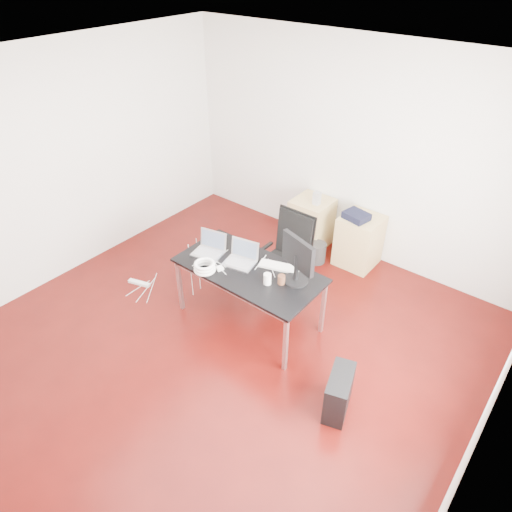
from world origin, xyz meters
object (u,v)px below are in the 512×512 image
Objects in this scene: pc_tower at (339,393)px; filing_cabinet_left at (311,223)px; office_chair at (287,254)px; filing_cabinet_right at (359,241)px; desk at (249,273)px.

filing_cabinet_left is at bearing 110.67° from pc_tower.
pc_tower is at bearing -37.74° from office_chair.
office_chair is 1.54× the size of filing_cabinet_left.
filing_cabinet_right is 2.43m from pc_tower.
office_chair is at bearing 84.81° from desk.
desk is 2.29× the size of filing_cabinet_left.
pc_tower is at bearing -65.81° from filing_cabinet_right.
filing_cabinet_right reaches higher than pc_tower.
desk is 1.86m from filing_cabinet_right.
office_chair reaches higher than filing_cabinet_right.
desk is at bearing 145.48° from pc_tower.
desk is 1.84m from filing_cabinet_left.
filing_cabinet_left is 1.00× the size of filing_cabinet_right.
office_chair is 1.24m from filing_cabinet_left.
filing_cabinet_right is (0.75, 0.00, 0.00)m from filing_cabinet_left.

